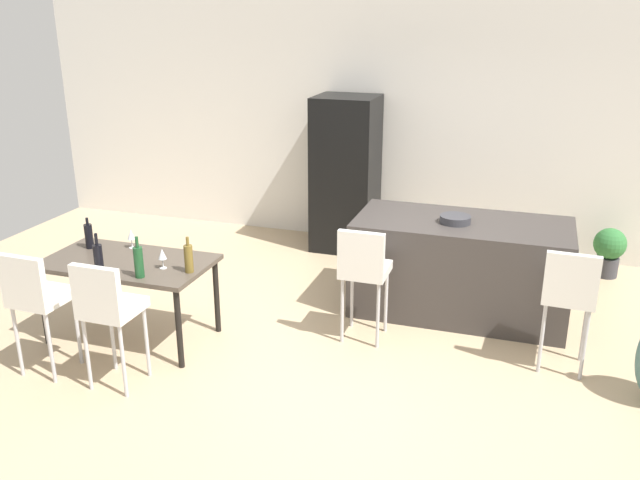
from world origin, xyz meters
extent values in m
plane|color=tan|center=(0.00, 0.00, 0.00)|extent=(10.00, 10.00, 0.00)
cube|color=silver|center=(0.00, 2.75, 1.45)|extent=(10.00, 0.12, 2.90)
cube|color=#383330|center=(0.76, 0.88, 0.46)|extent=(1.99, 0.95, 0.92)
cube|color=silver|center=(0.03, 0.09, 0.65)|extent=(0.40, 0.40, 0.08)
cube|color=silver|center=(0.03, -0.08, 0.87)|extent=(0.40, 0.06, 0.36)
cylinder|color=#B2B2B7|center=(-0.13, 0.25, 0.30)|extent=(0.03, 0.03, 0.61)
cylinder|color=#B2B2B7|center=(0.19, 0.25, 0.30)|extent=(0.03, 0.03, 0.61)
cylinder|color=#B2B2B7|center=(-0.13, -0.07, 0.30)|extent=(0.03, 0.03, 0.61)
cylinder|color=#B2B2B7|center=(0.19, -0.07, 0.30)|extent=(0.03, 0.03, 0.61)
cube|color=silver|center=(1.70, 0.09, 0.65)|extent=(0.42, 0.42, 0.08)
cube|color=silver|center=(1.69, -0.08, 0.87)|extent=(0.40, 0.08, 0.36)
cylinder|color=#B2B2B7|center=(1.55, 0.25, 0.30)|extent=(0.03, 0.03, 0.61)
cylinder|color=#B2B2B7|center=(1.87, 0.24, 0.30)|extent=(0.03, 0.03, 0.61)
cylinder|color=#B2B2B7|center=(1.53, -0.07, 0.30)|extent=(0.03, 0.03, 0.61)
cylinder|color=#B2B2B7|center=(1.85, -0.08, 0.30)|extent=(0.03, 0.03, 0.61)
cube|color=#4C4238|center=(-1.93, -0.57, 0.72)|extent=(1.45, 0.80, 0.04)
cylinder|color=black|center=(-2.59, -0.23, 0.35)|extent=(0.05, 0.05, 0.70)
cylinder|color=black|center=(-1.27, -0.23, 0.35)|extent=(0.05, 0.05, 0.70)
cylinder|color=black|center=(-2.59, -0.90, 0.35)|extent=(0.05, 0.05, 0.70)
cylinder|color=black|center=(-1.27, -0.90, 0.35)|extent=(0.05, 0.05, 0.70)
cube|color=silver|center=(-2.26, -1.26, 0.65)|extent=(0.41, 0.41, 0.08)
cube|color=silver|center=(-2.26, -1.43, 0.87)|extent=(0.40, 0.07, 0.36)
cylinder|color=#B2B2B7|center=(-2.41, -1.10, 0.30)|extent=(0.03, 0.03, 0.61)
cylinder|color=#B2B2B7|center=(-2.09, -1.11, 0.30)|extent=(0.03, 0.03, 0.61)
cylinder|color=#B2B2B7|center=(-2.42, -1.42, 0.30)|extent=(0.03, 0.03, 0.61)
cylinder|color=#B2B2B7|center=(-2.10, -1.43, 0.30)|extent=(0.03, 0.03, 0.61)
cube|color=silver|center=(-1.60, -1.26, 0.65)|extent=(0.40, 0.40, 0.08)
cube|color=silver|center=(-1.61, -1.43, 0.87)|extent=(0.40, 0.06, 0.36)
cylinder|color=#B2B2B7|center=(-1.76, -1.10, 0.30)|extent=(0.03, 0.03, 0.61)
cylinder|color=#B2B2B7|center=(-1.44, -1.11, 0.30)|extent=(0.03, 0.03, 0.61)
cylinder|color=#B2B2B7|center=(-1.77, -1.42, 0.30)|extent=(0.03, 0.03, 0.61)
cylinder|color=#B2B2B7|center=(-1.45, -1.43, 0.30)|extent=(0.03, 0.03, 0.61)
cylinder|color=black|center=(-2.43, -0.40, 0.85)|extent=(0.07, 0.07, 0.22)
cylinder|color=black|center=(-2.43, -0.40, 1.00)|extent=(0.03, 0.03, 0.06)
cylinder|color=black|center=(-2.01, -0.84, 0.85)|extent=(0.08, 0.08, 0.23)
cylinder|color=black|center=(-2.01, -0.84, 1.02)|extent=(0.03, 0.03, 0.10)
cylinder|color=#194723|center=(-1.62, -0.86, 0.87)|extent=(0.08, 0.08, 0.26)
cylinder|color=#194723|center=(-1.62, -0.86, 1.04)|extent=(0.03, 0.03, 0.09)
cylinder|color=brown|center=(-1.29, -0.63, 0.86)|extent=(0.07, 0.07, 0.23)
cylinder|color=brown|center=(-1.29, -0.63, 1.01)|extent=(0.03, 0.03, 0.07)
cylinder|color=silver|center=(-1.54, -0.63, 0.74)|extent=(0.06, 0.06, 0.00)
cylinder|color=silver|center=(-1.54, -0.63, 0.78)|extent=(0.01, 0.01, 0.08)
cone|color=silver|center=(-1.54, -0.63, 0.87)|extent=(0.07, 0.07, 0.09)
cylinder|color=silver|center=(-2.07, -0.28, 0.74)|extent=(0.06, 0.06, 0.00)
cylinder|color=silver|center=(-2.07, -0.28, 0.78)|extent=(0.01, 0.01, 0.08)
cone|color=silver|center=(-2.07, -0.28, 0.87)|extent=(0.07, 0.07, 0.09)
cube|color=black|center=(-0.80, 2.31, 0.92)|extent=(0.72, 0.68, 1.84)
cylinder|color=#333338|center=(0.69, 0.82, 0.96)|extent=(0.29, 0.29, 0.07)
cylinder|color=#38383D|center=(2.21, 2.30, 0.11)|extent=(0.24, 0.24, 0.22)
sphere|color=#2D6B33|center=(2.21, 2.30, 0.38)|extent=(0.34, 0.34, 0.34)
camera|label=1|loc=(1.33, -5.13, 2.82)|focal=37.31mm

